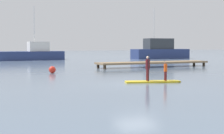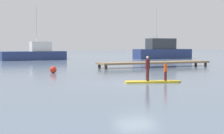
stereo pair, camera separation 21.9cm
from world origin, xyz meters
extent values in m
plane|color=slate|center=(0.00, 0.00, 0.00)|extent=(240.00, 240.00, 0.00)
cube|color=gold|center=(1.25, 0.29, 0.05)|extent=(3.33, 1.64, 0.10)
cube|color=gold|center=(2.85, -0.18, 0.05)|extent=(0.38, 0.58, 0.09)
cylinder|color=#4C1419|center=(1.06, 0.51, 0.47)|extent=(0.11, 0.11, 0.73)
cylinder|color=#4C1419|center=(0.97, 0.21, 0.47)|extent=(0.11, 0.11, 0.73)
cylinder|color=#4C1419|center=(1.01, 0.36, 1.13)|extent=(0.34, 0.34, 0.60)
sphere|color=beige|center=(1.01, 0.36, 1.54)|extent=(0.17, 0.17, 0.17)
cylinder|color=black|center=(0.96, 0.16, 0.92)|extent=(0.03, 0.03, 1.65)
cube|color=black|center=(0.96, 0.16, 0.19)|extent=(0.07, 0.14, 0.18)
cylinder|color=#4C1419|center=(2.14, 0.16, 0.39)|extent=(0.09, 0.09, 0.57)
cylinder|color=#4C1419|center=(2.07, -0.08, 0.39)|extent=(0.09, 0.09, 0.57)
cylinder|color=#E54C14|center=(2.10, 0.04, 0.91)|extent=(0.26, 0.26, 0.47)
sphere|color=#8C664C|center=(2.10, 0.04, 1.23)|extent=(0.14, 0.14, 0.14)
cylinder|color=black|center=(2.15, 0.21, 0.73)|extent=(0.03, 0.03, 1.25)
cube|color=black|center=(2.15, 0.21, 0.19)|extent=(0.07, 0.14, 0.18)
cube|color=navy|center=(21.97, 32.30, 0.81)|extent=(10.09, 3.01, 1.63)
cube|color=#33383D|center=(21.60, 32.30, 2.53)|extent=(4.73, 2.44, 1.80)
cylinder|color=silver|center=(20.65, 32.29, 5.96)|extent=(0.12, 0.12, 5.06)
cube|color=navy|center=(0.60, 35.29, 0.67)|extent=(10.02, 3.28, 1.35)
cube|color=white|center=(1.72, 35.36, 2.10)|extent=(3.19, 2.03, 1.49)
cylinder|color=silver|center=(1.10, 35.32, 5.55)|extent=(0.12, 0.12, 5.41)
cube|color=#846B4C|center=(9.10, 13.15, 0.48)|extent=(12.45, 2.32, 0.18)
cylinder|color=#473828|center=(3.17, 12.29, 0.28)|extent=(0.28, 0.28, 0.57)
cylinder|color=#473828|center=(3.17, 14.01, 0.28)|extent=(0.28, 0.28, 0.57)
cylinder|color=#473828|center=(15.02, 12.29, 0.28)|extent=(0.28, 0.28, 0.57)
cylinder|color=#473828|center=(15.02, 14.01, 0.28)|extent=(0.28, 0.28, 0.57)
sphere|color=red|center=(-2.60, 9.72, 0.29)|extent=(0.57, 0.57, 0.57)
camera|label=1|loc=(-9.61, -18.00, 2.31)|focal=55.06mm
camera|label=2|loc=(-9.41, -18.08, 2.31)|focal=55.06mm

